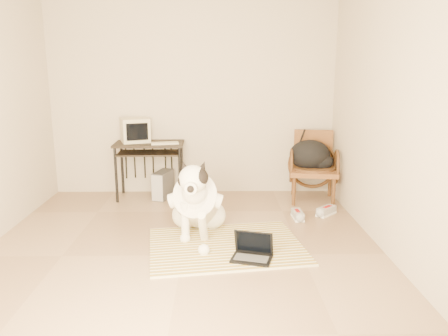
{
  "coord_description": "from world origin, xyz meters",
  "views": [
    {
      "loc": [
        0.34,
        -3.97,
        1.8
      ],
      "look_at": [
        0.41,
        0.43,
        0.77
      ],
      "focal_mm": 35.0,
      "sensor_mm": 36.0,
      "label": 1
    }
  ],
  "objects_px": {
    "laptop": "(252,252)",
    "dog": "(197,203)",
    "crt_monitor": "(135,130)",
    "rattan_chair": "(313,166)",
    "computer_desk": "(149,151)",
    "backpack": "(312,156)",
    "pc_tower": "(163,185)"
  },
  "relations": [
    {
      "from": "computer_desk",
      "to": "laptop",
      "type": "bearing_deg",
      "value": -58.42
    },
    {
      "from": "crt_monitor",
      "to": "pc_tower",
      "type": "bearing_deg",
      "value": -15.28
    },
    {
      "from": "computer_desk",
      "to": "backpack",
      "type": "relative_size",
      "value": 1.62
    },
    {
      "from": "laptop",
      "to": "crt_monitor",
      "type": "relative_size",
      "value": 0.93
    },
    {
      "from": "laptop",
      "to": "backpack",
      "type": "relative_size",
      "value": 0.73
    },
    {
      "from": "rattan_chair",
      "to": "backpack",
      "type": "relative_size",
      "value": 1.6
    },
    {
      "from": "computer_desk",
      "to": "backpack",
      "type": "bearing_deg",
      "value": -3.86
    },
    {
      "from": "laptop",
      "to": "computer_desk",
      "type": "xyz_separation_m",
      "value": [
        -1.27,
        2.06,
        0.59
      ]
    },
    {
      "from": "computer_desk",
      "to": "rattan_chair",
      "type": "relative_size",
      "value": 1.01
    },
    {
      "from": "crt_monitor",
      "to": "rattan_chair",
      "type": "bearing_deg",
      "value": -4.77
    },
    {
      "from": "dog",
      "to": "laptop",
      "type": "relative_size",
      "value": 2.97
    },
    {
      "from": "dog",
      "to": "computer_desk",
      "type": "bearing_deg",
      "value": 117.08
    },
    {
      "from": "dog",
      "to": "crt_monitor",
      "type": "xyz_separation_m",
      "value": [
        -0.91,
        1.48,
        0.58
      ]
    },
    {
      "from": "pc_tower",
      "to": "computer_desk",
      "type": "bearing_deg",
      "value": 174.49
    },
    {
      "from": "computer_desk",
      "to": "pc_tower",
      "type": "xyz_separation_m",
      "value": [
        0.18,
        -0.02,
        -0.48
      ]
    },
    {
      "from": "laptop",
      "to": "backpack",
      "type": "distance_m",
      "value": 2.2
    },
    {
      "from": "crt_monitor",
      "to": "computer_desk",
      "type": "bearing_deg",
      "value": -23.39
    },
    {
      "from": "dog",
      "to": "computer_desk",
      "type": "xyz_separation_m",
      "value": [
        -0.71,
        1.4,
        0.31
      ]
    },
    {
      "from": "computer_desk",
      "to": "backpack",
      "type": "height_order",
      "value": "backpack"
    },
    {
      "from": "laptop",
      "to": "pc_tower",
      "type": "bearing_deg",
      "value": 118.08
    },
    {
      "from": "crt_monitor",
      "to": "backpack",
      "type": "distance_m",
      "value": 2.44
    },
    {
      "from": "dog",
      "to": "pc_tower",
      "type": "distance_m",
      "value": 1.49
    },
    {
      "from": "pc_tower",
      "to": "rattan_chair",
      "type": "distance_m",
      "value": 2.09
    },
    {
      "from": "computer_desk",
      "to": "pc_tower",
      "type": "height_order",
      "value": "computer_desk"
    },
    {
      "from": "computer_desk",
      "to": "dog",
      "type": "bearing_deg",
      "value": -62.92
    },
    {
      "from": "computer_desk",
      "to": "backpack",
      "type": "distance_m",
      "value": 2.22
    },
    {
      "from": "crt_monitor",
      "to": "backpack",
      "type": "xyz_separation_m",
      "value": [
        2.41,
        -0.23,
        -0.32
      ]
    },
    {
      "from": "laptop",
      "to": "dog",
      "type": "bearing_deg",
      "value": 129.77
    },
    {
      "from": "dog",
      "to": "crt_monitor",
      "type": "bearing_deg",
      "value": 121.55
    },
    {
      "from": "crt_monitor",
      "to": "backpack",
      "type": "height_order",
      "value": "crt_monitor"
    },
    {
      "from": "pc_tower",
      "to": "backpack",
      "type": "relative_size",
      "value": 0.74
    },
    {
      "from": "laptop",
      "to": "rattan_chair",
      "type": "distance_m",
      "value": 2.21
    }
  ]
}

